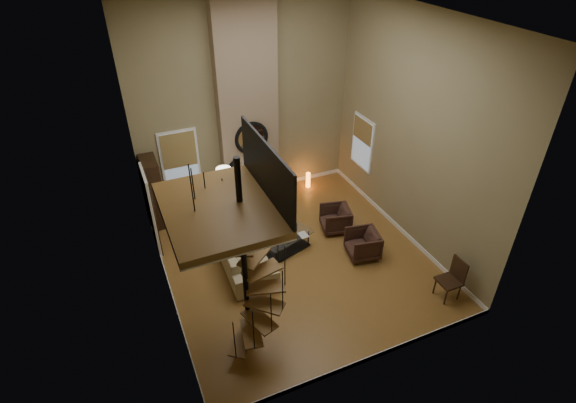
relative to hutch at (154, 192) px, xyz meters
name	(u,v)px	position (x,y,z in m)	size (l,w,h in m)	color
ground	(295,258)	(2.74, -2.82, -0.95)	(6.00, 6.50, 0.01)	#AC7937
back_wall	(245,105)	(2.74, 0.43, 1.80)	(6.00, 0.02, 5.50)	#8D825B
front_wall	(383,249)	(2.74, -6.07, 1.80)	(6.00, 0.02, 5.50)	#8D825B
left_wall	(150,188)	(-0.26, -2.82, 1.80)	(0.02, 6.50, 5.50)	#8D825B
right_wall	(413,133)	(5.74, -2.82, 1.80)	(0.02, 6.50, 5.50)	#8D825B
ceiling	(297,19)	(2.74, -2.82, 4.54)	(6.00, 6.50, 0.01)	silver
baseboard_back	(250,190)	(2.74, 0.42, -0.89)	(6.00, 0.02, 0.12)	white
baseboard_front	(366,360)	(2.74, -6.06, -0.89)	(6.00, 0.02, 0.12)	white
baseboard_left	(171,291)	(-0.25, -2.82, -0.89)	(0.02, 6.50, 0.12)	white
baseboard_right	(397,226)	(5.73, -2.82, -0.89)	(0.02, 6.50, 0.12)	white
chimney_breast	(247,107)	(2.74, 0.24, 1.80)	(1.60, 0.38, 5.50)	#90775D
hearth	(258,203)	(2.74, -0.25, -0.93)	(1.50, 0.60, 0.04)	black
firebox	(254,182)	(2.74, 0.04, -0.40)	(0.95, 0.02, 0.72)	black
mantel	(254,165)	(2.74, -0.04, 0.20)	(1.70, 0.18, 0.06)	white
mirror_frame	(252,138)	(2.74, 0.02, 1.00)	(0.94, 0.94, 0.10)	black
mirror_disc	(251,138)	(2.74, 0.03, 1.00)	(0.80, 0.80, 0.01)	white
vase_left	(234,164)	(2.19, 0.00, 0.35)	(0.24, 0.24, 0.25)	black
vase_right	(273,156)	(3.34, 0.00, 0.33)	(0.20, 0.20, 0.21)	#174E53
window_back	(180,156)	(0.84, 0.40, 0.67)	(1.02, 0.06, 1.52)	white
window_right	(362,142)	(5.72, -0.82, 0.68)	(0.06, 1.02, 1.52)	white
entry_door	(152,211)	(-0.21, -1.02, 0.10)	(0.10, 1.05, 2.16)	white
loft	(225,205)	(0.70, -4.62, 2.29)	(1.70, 2.20, 1.09)	brown
spiral_stair	(245,269)	(0.96, -4.61, 0.83)	(1.47, 1.47, 4.06)	black
hutch	(154,192)	(0.00, 0.00, 0.00)	(0.39, 0.84, 1.88)	#331E11
sofa	(241,248)	(1.53, -2.40, -0.55)	(2.57, 1.00, 0.75)	tan
armchair_near	(338,219)	(4.24, -2.24, -0.60)	(0.71, 0.73, 0.66)	#3C231B
armchair_far	(365,244)	(4.35, -3.41, -0.60)	(0.72, 0.74, 0.68)	#3C231B
coffee_table	(287,241)	(2.68, -2.49, -0.67)	(1.39, 0.98, 0.46)	silver
bowl	(286,233)	(2.68, -2.44, -0.45)	(0.38, 0.38, 0.09)	orange
book	(302,235)	(3.03, -2.64, -0.49)	(0.20, 0.27, 0.03)	gray
floor_lamp	(224,179)	(1.68, -0.85, 0.46)	(0.38, 0.38, 1.70)	black
accent_lamp	(308,180)	(4.46, 0.00, -0.70)	(0.13, 0.13, 0.47)	orange
side_chair	(453,277)	(5.33, -5.31, -0.42)	(0.46, 0.46, 0.98)	#331E11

